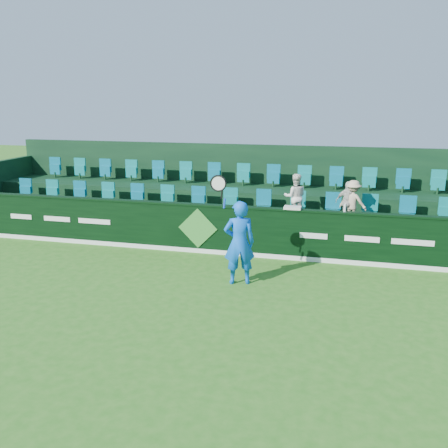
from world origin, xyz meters
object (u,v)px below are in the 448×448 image
(tennis_player, at_px, (239,242))
(spectator_left, at_px, (295,197))
(spectator_middle, at_px, (348,202))
(spectator_right, at_px, (353,202))
(towel, at_px, (293,208))
(drinks_bottle, at_px, (345,208))

(tennis_player, distance_m, spectator_left, 3.34)
(tennis_player, relative_size, spectator_middle, 2.21)
(spectator_left, bearing_deg, tennis_player, 64.09)
(spectator_left, height_order, spectator_middle, spectator_left)
(spectator_right, height_order, towel, spectator_right)
(spectator_left, xyz_separation_m, spectator_middle, (1.43, 0.00, -0.08))
(drinks_bottle, bearing_deg, spectator_left, 140.75)
(spectator_middle, xyz_separation_m, spectator_right, (0.13, 0.00, 0.02))
(towel, bearing_deg, drinks_bottle, 0.00)
(towel, bearing_deg, tennis_player, -114.66)
(towel, bearing_deg, spectator_middle, 39.24)
(spectator_left, distance_m, towel, 1.12)
(spectator_left, bearing_deg, towel, 82.76)
(tennis_player, height_order, spectator_middle, tennis_player)
(spectator_middle, bearing_deg, drinks_bottle, 97.89)
(spectator_middle, bearing_deg, spectator_left, 11.03)
(towel, xyz_separation_m, drinks_bottle, (1.31, 0.00, 0.07))
(tennis_player, relative_size, spectator_right, 2.14)
(tennis_player, height_order, towel, tennis_player)
(spectator_left, height_order, spectator_right, spectator_left)
(spectator_middle, xyz_separation_m, towel, (-1.37, -1.12, 0.01))
(spectator_right, bearing_deg, drinks_bottle, 102.29)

